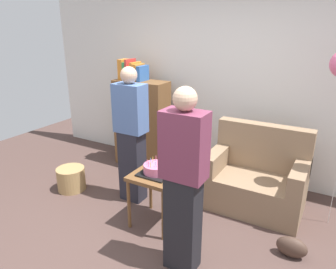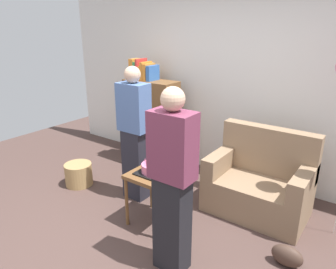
# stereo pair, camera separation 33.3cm
# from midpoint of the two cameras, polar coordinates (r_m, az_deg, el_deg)

# --- Properties ---
(ground_plane) EXTENTS (8.00, 8.00, 0.00)m
(ground_plane) POSITION_cam_midpoint_polar(r_m,az_deg,el_deg) (3.26, -7.61, -19.90)
(ground_plane) COLOR #4C3833
(wall_back) EXTENTS (6.00, 0.10, 2.70)m
(wall_back) POSITION_cam_midpoint_polar(r_m,az_deg,el_deg) (4.38, 8.17, 9.89)
(wall_back) COLOR silver
(wall_back) RESTS_ON ground_plane
(couch) EXTENTS (1.10, 0.70, 0.96)m
(couch) POSITION_cam_midpoint_polar(r_m,az_deg,el_deg) (3.81, 13.33, -7.99)
(couch) COLOR #8C7054
(couch) RESTS_ON ground_plane
(bookshelf) EXTENTS (0.80, 0.36, 1.60)m
(bookshelf) POSITION_cam_midpoint_polar(r_m,az_deg,el_deg) (4.71, -6.88, 2.34)
(bookshelf) COLOR brown
(bookshelf) RESTS_ON ground_plane
(side_table) EXTENTS (0.48, 0.48, 0.59)m
(side_table) POSITION_cam_midpoint_polar(r_m,az_deg,el_deg) (3.32, -5.08, -8.59)
(side_table) COLOR brown
(side_table) RESTS_ON ground_plane
(birthday_cake) EXTENTS (0.32, 0.32, 0.17)m
(birthday_cake) POSITION_cam_midpoint_polar(r_m,az_deg,el_deg) (3.26, -5.15, -6.41)
(birthday_cake) COLOR black
(birthday_cake) RESTS_ON side_table
(person_blowing_candles) EXTENTS (0.36, 0.22, 1.63)m
(person_blowing_candles) POSITION_cam_midpoint_polar(r_m,az_deg,el_deg) (3.70, -9.29, -0.22)
(person_blowing_candles) COLOR #23232D
(person_blowing_candles) RESTS_ON ground_plane
(person_holding_cake) EXTENTS (0.36, 0.22, 1.63)m
(person_holding_cake) POSITION_cam_midpoint_polar(r_m,az_deg,el_deg) (2.58, -0.87, -8.88)
(person_holding_cake) COLOR black
(person_holding_cake) RESTS_ON ground_plane
(wicker_basket) EXTENTS (0.36, 0.36, 0.30)m
(wicker_basket) POSITION_cam_midpoint_polar(r_m,az_deg,el_deg) (4.37, -19.36, -7.67)
(wicker_basket) COLOR #A88451
(wicker_basket) RESTS_ON ground_plane
(handbag) EXTENTS (0.28, 0.14, 0.20)m
(handbag) POSITION_cam_midpoint_polar(r_m,az_deg,el_deg) (3.24, 18.78, -18.94)
(handbag) COLOR #473328
(handbag) RESTS_ON ground_plane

